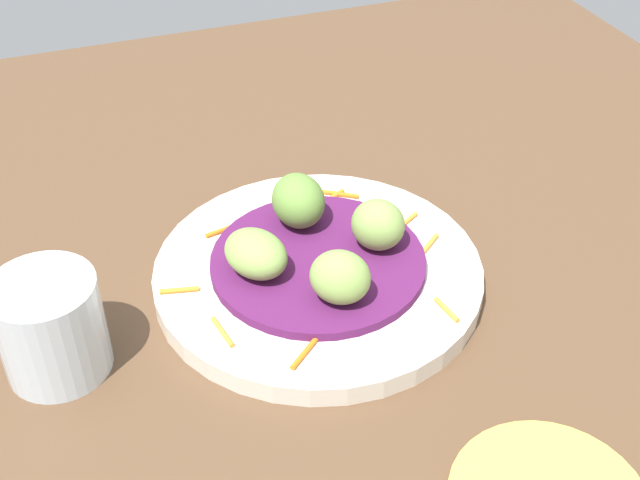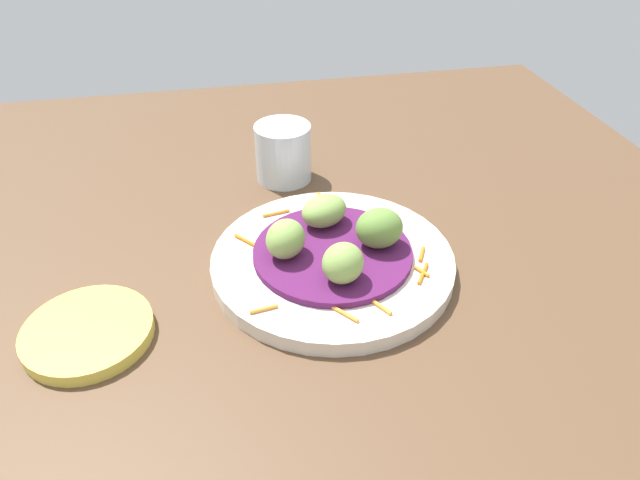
% 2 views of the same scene
% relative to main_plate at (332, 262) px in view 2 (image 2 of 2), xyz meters
% --- Properties ---
extents(table_surface, '(1.10, 1.10, 0.02)m').
position_rel_main_plate_xyz_m(table_surface, '(0.01, 0.03, -0.02)').
color(table_surface, brown).
rests_on(table_surface, ground).
extents(main_plate, '(0.27, 0.27, 0.02)m').
position_rel_main_plate_xyz_m(main_plate, '(0.00, 0.00, 0.00)').
color(main_plate, silver).
rests_on(main_plate, table_surface).
extents(cabbage_bed, '(0.17, 0.17, 0.01)m').
position_rel_main_plate_xyz_m(cabbage_bed, '(0.00, 0.00, 0.01)').
color(cabbage_bed, '#51194C').
rests_on(cabbage_bed, main_plate).
extents(carrot_garnish, '(0.24, 0.21, 0.00)m').
position_rel_main_plate_xyz_m(carrot_garnish, '(-0.01, -0.01, 0.01)').
color(carrot_garnish, orange).
rests_on(carrot_garnish, main_plate).
extents(guac_scoop_left, '(0.06, 0.06, 0.04)m').
position_rel_main_plate_xyz_m(guac_scoop_left, '(0.00, 0.05, 0.04)').
color(guac_scoop_left, '#84A851').
rests_on(guac_scoop_left, cabbage_bed).
extents(guac_scoop_center, '(0.06, 0.06, 0.04)m').
position_rel_main_plate_xyz_m(guac_scoop_center, '(-0.05, 0.00, 0.04)').
color(guac_scoop_center, '#84A851').
rests_on(guac_scoop_center, cabbage_bed).
extents(guac_scoop_right, '(0.04, 0.05, 0.04)m').
position_rel_main_plate_xyz_m(guac_scoop_right, '(-0.00, -0.05, 0.04)').
color(guac_scoop_right, olive).
rests_on(guac_scoop_right, cabbage_bed).
extents(guac_scoop_back, '(0.06, 0.07, 0.04)m').
position_rel_main_plate_xyz_m(guac_scoop_back, '(0.05, -0.00, 0.03)').
color(guac_scoop_back, '#84A851').
rests_on(guac_scoop_back, cabbage_bed).
extents(side_plate_small, '(0.12, 0.12, 0.01)m').
position_rel_main_plate_xyz_m(side_plate_small, '(-0.06, 0.25, -0.00)').
color(side_plate_small, '#E0CC4C').
rests_on(side_plate_small, table_surface).
extents(water_glass, '(0.08, 0.08, 0.08)m').
position_rel_main_plate_xyz_m(water_glass, '(0.21, 0.02, 0.03)').
color(water_glass, silver).
rests_on(water_glass, table_surface).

